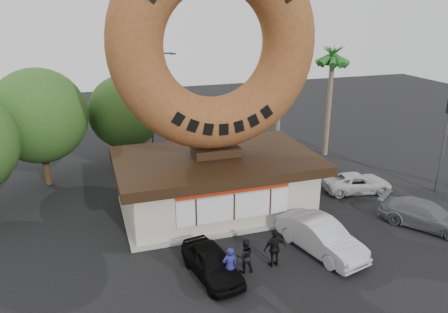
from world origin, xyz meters
name	(u,v)px	position (x,y,z in m)	size (l,w,h in m)	color
ground	(255,264)	(0.00, 0.00, 0.00)	(90.00, 90.00, 0.00)	black
donut_shop	(216,181)	(0.00, 5.98, 1.77)	(11.20, 7.20, 3.80)	#C0B4A4
giant_donut	(215,45)	(0.00, 6.00, 9.33)	(11.07, 11.07, 2.82)	brown
tree_west	(39,116)	(-9.50, 13.00, 4.64)	(6.00, 6.00, 7.65)	#473321
tree_mid	(125,112)	(-4.00, 15.00, 4.02)	(5.20, 5.20, 6.63)	#473321
palm_near	(281,45)	(7.50, 14.00, 8.41)	(2.60, 2.60, 9.75)	#726651
palm_far	(333,59)	(11.00, 12.50, 7.48)	(2.60, 2.60, 8.75)	#726651
street_lamp	(153,101)	(-1.86, 16.00, 4.48)	(2.11, 0.20, 8.00)	#59595E
traffic_signal	(446,134)	(14.00, 3.99, 3.87)	(0.30, 0.38, 6.07)	#59595E
person_left	(230,266)	(-1.58, -1.08, 0.89)	(0.65, 0.43, 1.78)	navy
person_center	(245,256)	(-0.64, -0.40, 0.80)	(0.78, 0.60, 1.60)	black
person_right	(275,248)	(0.80, -0.39, 0.92)	(1.08, 0.45, 1.84)	black
car_black	(212,263)	(-2.13, -0.26, 0.68)	(1.60, 3.98, 1.36)	black
car_silver	(321,237)	(3.42, 0.06, 0.80)	(1.69, 4.85, 1.60)	#AFAEB4
car_grey	(426,215)	(10.00, 0.51, 0.69)	(1.92, 4.73, 1.37)	slate
car_white	(357,183)	(9.23, 5.62, 0.60)	(1.98, 4.29, 1.19)	silver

